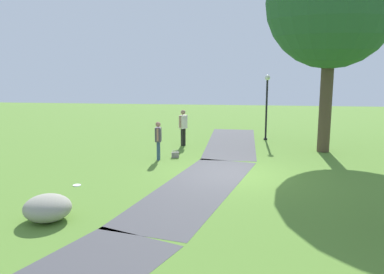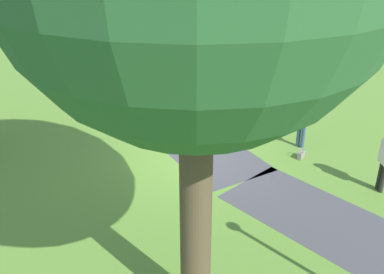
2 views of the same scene
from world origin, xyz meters
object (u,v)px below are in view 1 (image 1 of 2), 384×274
(lamp_post, at_px, (267,100))
(backpack_by_boulder, at_px, (53,203))
(woman_with_handbag, at_px, (158,138))
(handbag_on_grass, at_px, (175,154))
(man_near_boulder, at_px, (183,125))
(frisbee_on_grass, at_px, (77,185))
(lawn_boulder, at_px, (47,208))
(large_shade_tree, at_px, (332,4))

(lamp_post, xyz_separation_m, backpack_by_boulder, (11.15, -6.66, -1.92))
(woman_with_handbag, xyz_separation_m, backpack_by_boulder, (6.18, -1.85, -0.74))
(lamp_post, bearing_deg, handbag_on_grass, -42.78)
(man_near_boulder, bearing_deg, frisbee_on_grass, -21.56)
(man_near_boulder, height_order, handbag_on_grass, man_near_boulder)
(woman_with_handbag, height_order, frisbee_on_grass, woman_with_handbag)
(lawn_boulder, bearing_deg, handbag_on_grass, 162.80)
(backpack_by_boulder, height_order, frisbee_on_grass, backpack_by_boulder)
(large_shade_tree, height_order, woman_with_handbag, large_shade_tree)
(large_shade_tree, height_order, handbag_on_grass, large_shade_tree)
(handbag_on_grass, distance_m, frisbee_on_grass, 5.14)
(lamp_post, height_order, woman_with_handbag, lamp_post)
(lawn_boulder, relative_size, handbag_on_grass, 4.74)
(lamp_post, xyz_separation_m, man_near_boulder, (1.96, -4.14, -1.07))
(man_near_boulder, bearing_deg, lamp_post, 115.33)
(lawn_boulder, distance_m, man_near_boulder, 10.24)
(handbag_on_grass, height_order, frisbee_on_grass, handbag_on_grass)
(man_near_boulder, xyz_separation_m, frisbee_on_grass, (6.90, -2.73, -1.03))
(handbag_on_grass, relative_size, frisbee_on_grass, 1.23)
(lawn_boulder, bearing_deg, backpack_by_boulder, -164.90)
(lamp_post, relative_size, lawn_boulder, 2.14)
(large_shade_tree, bearing_deg, frisbee_on_grass, -55.92)
(handbag_on_grass, bearing_deg, lamp_post, 137.22)
(lamp_post, xyz_separation_m, lawn_boulder, (11.90, -6.45, -1.76))
(lamp_post, height_order, handbag_on_grass, lamp_post)
(lamp_post, distance_m, backpack_by_boulder, 13.13)
(woman_with_handbag, relative_size, frisbee_on_grass, 5.94)
(lawn_boulder, distance_m, backpack_by_boulder, 0.80)
(frisbee_on_grass, bearing_deg, man_near_boulder, 158.44)
(frisbee_on_grass, bearing_deg, large_shade_tree, 124.08)
(large_shade_tree, relative_size, frisbee_on_grass, 34.53)
(lawn_boulder, xyz_separation_m, frisbee_on_grass, (-3.05, -0.41, -0.34))
(frisbee_on_grass, bearing_deg, handbag_on_grass, 148.21)
(large_shade_tree, xyz_separation_m, lamp_post, (-2.56, -2.44, -4.45))
(large_shade_tree, xyz_separation_m, frisbee_on_grass, (6.30, -9.31, -6.55))
(man_near_boulder, bearing_deg, woman_with_handbag, -12.53)
(backpack_by_boulder, relative_size, frisbee_on_grass, 1.47)
(woman_with_handbag, bearing_deg, lamp_post, 135.94)
(frisbee_on_grass, bearing_deg, lamp_post, 142.23)
(backpack_by_boulder, bearing_deg, woman_with_handbag, 163.35)
(woman_with_handbag, bearing_deg, handbag_on_grass, 126.07)
(lamp_post, bearing_deg, lawn_boulder, -28.46)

